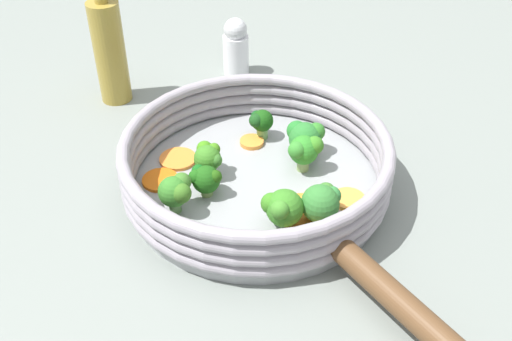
% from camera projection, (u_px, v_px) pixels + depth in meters
% --- Properties ---
extents(ground_plane, '(4.00, 4.00, 0.00)m').
position_uv_depth(ground_plane, '(256.00, 190.00, 0.72)').
color(ground_plane, gray).
extents(skillet, '(0.30, 0.30, 0.01)m').
position_uv_depth(skillet, '(256.00, 185.00, 0.72)').
color(skillet, '#939699').
rests_on(skillet, ground_plane).
extents(skillet_rim_wall, '(0.31, 0.31, 0.06)m').
position_uv_depth(skillet_rim_wall, '(256.00, 160.00, 0.69)').
color(skillet_rim_wall, '#99919B').
rests_on(skillet_rim_wall, skillet).
extents(skillet_handle, '(0.13, 0.16, 0.03)m').
position_uv_depth(skillet_handle, '(403.00, 305.00, 0.55)').
color(skillet_handle, brown).
rests_on(skillet_handle, skillet).
extents(skillet_rivet_left, '(0.01, 0.01, 0.01)m').
position_uv_depth(skillet_rivet_left, '(309.00, 261.00, 0.60)').
color(skillet_rivet_left, '#949A94').
rests_on(skillet_rivet_left, skillet).
extents(skillet_rivet_right, '(0.01, 0.01, 0.01)m').
position_uv_depth(skillet_rivet_right, '(355.00, 236.00, 0.63)').
color(skillet_rivet_right, '#919499').
rests_on(skillet_rivet_right, skillet).
extents(carrot_slice_0, '(0.06, 0.06, 0.00)m').
position_uv_depth(carrot_slice_0, '(301.00, 207.00, 0.67)').
color(carrot_slice_0, orange).
rests_on(carrot_slice_0, skillet).
extents(carrot_slice_1, '(0.05, 0.05, 0.00)m').
position_uv_depth(carrot_slice_1, '(178.00, 159.00, 0.74)').
color(carrot_slice_1, orange).
rests_on(carrot_slice_1, skillet).
extents(carrot_slice_2, '(0.06, 0.06, 0.00)m').
position_uv_depth(carrot_slice_2, '(160.00, 180.00, 0.71)').
color(carrot_slice_2, orange).
rests_on(carrot_slice_2, skillet).
extents(carrot_slice_3, '(0.04, 0.04, 0.00)m').
position_uv_depth(carrot_slice_3, '(317.00, 198.00, 0.68)').
color(carrot_slice_3, orange).
rests_on(carrot_slice_3, skillet).
extents(carrot_slice_4, '(0.03, 0.03, 0.01)m').
position_uv_depth(carrot_slice_4, '(252.00, 142.00, 0.77)').
color(carrot_slice_4, orange).
rests_on(carrot_slice_4, skillet).
extents(carrot_slice_5, '(0.07, 0.07, 0.00)m').
position_uv_depth(carrot_slice_5, '(305.00, 235.00, 0.63)').
color(carrot_slice_5, orange).
rests_on(carrot_slice_5, skillet).
extents(carrot_slice_6, '(0.04, 0.04, 0.00)m').
position_uv_depth(carrot_slice_6, '(349.00, 199.00, 0.68)').
color(carrot_slice_6, '#F99D40').
rests_on(carrot_slice_6, skillet).
extents(broccoli_floret_0, '(0.04, 0.04, 0.05)m').
position_uv_depth(broccoli_floret_0, '(176.00, 191.00, 0.65)').
color(broccoli_floret_0, '#5E8C4D').
rests_on(broccoli_floret_0, skillet).
extents(broccoli_floret_1, '(0.04, 0.05, 0.05)m').
position_uv_depth(broccoli_floret_1, '(282.00, 208.00, 0.63)').
color(broccoli_floret_1, '#82B56C').
rests_on(broccoli_floret_1, skillet).
extents(broccoli_floret_2, '(0.03, 0.03, 0.04)m').
position_uv_depth(broccoli_floret_2, '(261.00, 121.00, 0.76)').
color(broccoli_floret_2, '#7BA75C').
rests_on(broccoli_floret_2, skillet).
extents(broccoli_floret_3, '(0.03, 0.04, 0.04)m').
position_uv_depth(broccoli_floret_3, '(208.00, 158.00, 0.70)').
color(broccoli_floret_3, '#799B54').
rests_on(broccoli_floret_3, skillet).
extents(broccoli_floret_4, '(0.05, 0.04, 0.05)m').
position_uv_depth(broccoli_floret_4, '(322.00, 202.00, 0.64)').
color(broccoli_floret_4, '#7BA44C').
rests_on(broccoli_floret_4, skillet).
extents(broccoli_floret_5, '(0.03, 0.04, 0.04)m').
position_uv_depth(broccoli_floret_5, '(205.00, 179.00, 0.68)').
color(broccoli_floret_5, '#7A9752').
rests_on(broccoli_floret_5, skillet).
extents(broccoli_floret_6, '(0.04, 0.05, 0.04)m').
position_uv_depth(broccoli_floret_6, '(306.00, 136.00, 0.74)').
color(broccoli_floret_6, '#639842').
rests_on(broccoli_floret_6, skillet).
extents(broccoli_floret_7, '(0.04, 0.04, 0.05)m').
position_uv_depth(broccoli_floret_7, '(304.00, 150.00, 0.71)').
color(broccoli_floret_7, '#8CA75F').
rests_on(broccoli_floret_7, skillet).
extents(salt_shaker, '(0.04, 0.04, 0.09)m').
position_uv_depth(salt_shaker, '(236.00, 47.00, 0.92)').
color(salt_shaker, white).
rests_on(salt_shaker, ground_plane).
extents(oil_bottle, '(0.04, 0.04, 0.19)m').
position_uv_depth(oil_bottle, '(110.00, 50.00, 0.84)').
color(oil_bottle, olive).
rests_on(oil_bottle, ground_plane).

